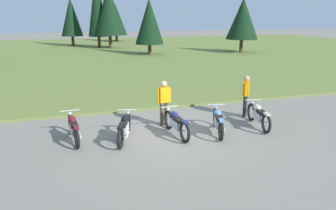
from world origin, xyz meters
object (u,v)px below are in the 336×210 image
Objects in this scene: motorcycle_sky_blue at (218,121)px; motorcycle_maroon at (73,128)px; rider_checking_bike at (164,100)px; rider_in_hivis_vest at (246,94)px; motorcycle_navy at (176,123)px; motorcycle_black at (125,127)px; motorcycle_cream at (258,115)px.

motorcycle_maroon is at bearing 170.99° from motorcycle_sky_blue.
rider_checking_bike is 3.42m from rider_in_hivis_vest.
motorcycle_navy is (3.33, -0.54, 0.00)m from motorcycle_maroon.
motorcycle_navy is (1.74, -0.09, 0.00)m from motorcycle_black.
motorcycle_black is 0.96× the size of motorcycle_cream.
rider_checking_bike is at bearing 32.44° from motorcycle_black.
motorcycle_cream is 1.25× the size of rider_in_hivis_vest.
rider_checking_bike reaches higher than motorcycle_sky_blue.
motorcycle_black is 0.99× the size of motorcycle_sky_blue.
motorcycle_black is at bearing 174.56° from motorcycle_sky_blue.
motorcycle_maroon is 3.35m from rider_checking_bike.
motorcycle_cream is (4.91, -0.13, 0.00)m from motorcycle_black.
motorcycle_navy is 3.59m from rider_in_hivis_vest.
rider_in_hivis_vest reaches higher than motorcycle_black.
motorcycle_sky_blue is at bearing -142.80° from rider_in_hivis_vest.
motorcycle_navy is at bearing -9.25° from motorcycle_maroon.
motorcycle_cream is (1.71, 0.18, 0.00)m from motorcycle_sky_blue.
motorcycle_sky_blue is 1.71m from motorcycle_cream.
motorcycle_navy is 1.26× the size of rider_checking_bike.
rider_checking_bike reaches higher than motorcycle_maroon.
motorcycle_cream is (6.50, -0.58, 0.00)m from motorcycle_maroon.
motorcycle_black is at bearing -147.56° from rider_checking_bike.
motorcycle_navy is 1.01× the size of motorcycle_cream.
motorcycle_navy is 1.26× the size of rider_in_hivis_vest.
motorcycle_cream is 1.36m from rider_in_hivis_vest.
motorcycle_sky_blue is at bearing -8.46° from motorcycle_navy.
motorcycle_maroon is at bearing -174.32° from rider_in_hivis_vest.
rider_checking_bike is 1.00× the size of rider_in_hivis_vest.
rider_checking_bike reaches higher than motorcycle_cream.
motorcycle_navy and motorcycle_sky_blue have the same top height.
motorcycle_sky_blue is 0.97× the size of motorcycle_cream.
motorcycle_black is 1.20× the size of rider_in_hivis_vest.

